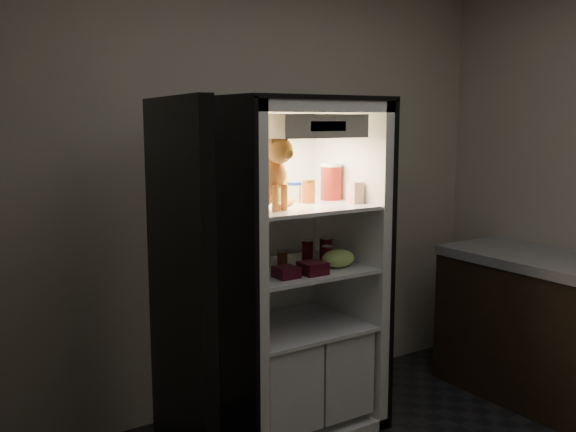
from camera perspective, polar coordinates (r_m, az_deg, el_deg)
name	(u,v)px	position (r m, az deg, el deg)	size (l,w,h in m)	color
room_shell	(494,156)	(2.50, 17.86, 5.10)	(3.60, 3.60, 3.60)	white
refrigerator	(289,290)	(3.66, 0.06, -6.63)	(0.90, 0.72, 1.88)	white
fridge_door	(180,312)	(2.89, -9.61, -8.45)	(0.18, 0.87, 1.85)	black
tabby_cat	(264,179)	(3.35, -2.12, 3.26)	(0.37, 0.40, 0.41)	#CF511A
parmesan_shaker	(281,188)	(3.51, -0.63, 2.52)	(0.07, 0.07, 0.19)	#217B2C
mayo_tub	(294,192)	(3.62, 0.56, 2.14)	(0.08, 0.08, 0.11)	white
salsa_jar	(308,191)	(3.58, 1.83, 2.21)	(0.07, 0.07, 0.13)	maroon
pepper_jar	(331,182)	(3.73, 3.85, 3.06)	(0.12, 0.12, 0.21)	#9E2915
cream_carton	(355,193)	(3.59, 6.01, 2.08)	(0.07, 0.07, 0.12)	white
soda_can_a	(307,250)	(3.73, 1.74, -3.06)	(0.07, 0.07, 0.12)	black
soda_can_b	(326,249)	(3.73, 3.38, -2.95)	(0.07, 0.07, 0.14)	black
soda_can_c	(327,256)	(3.61, 3.49, -3.53)	(0.06, 0.06, 0.11)	black
condiment_jar	(282,257)	(3.63, -0.50, -3.68)	(0.06, 0.06, 0.08)	#5A2E19
grape_bag	(338,258)	(3.57, 4.49, -3.77)	(0.20, 0.14, 0.10)	#A9D563
berry_box_left	(286,272)	(3.33, -0.16, -5.03)	(0.12, 0.12, 0.06)	#4F0D21
berry_box_right	(313,268)	(3.41, 2.21, -4.65)	(0.13, 0.13, 0.06)	#4F0D21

